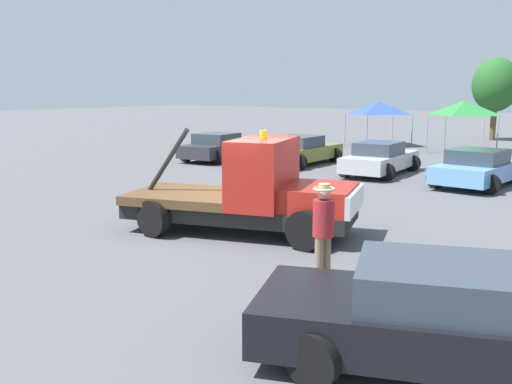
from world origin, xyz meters
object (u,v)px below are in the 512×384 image
at_px(parked_car_charcoal, 219,147).
at_px(canopy_tent_blue, 380,108).
at_px(tree_left, 496,85).
at_px(tow_truck, 253,194).
at_px(parked_car_silver, 380,159).
at_px(parked_car_olive, 300,151).
at_px(person_near_truck, 323,224).
at_px(canopy_tent_green, 464,108).
at_px(foreground_car, 465,319).
at_px(parked_car_skyblue, 479,168).

xyz_separation_m(parked_car_charcoal, canopy_tent_blue, (3.16, 11.44, 1.66)).
xyz_separation_m(parked_car_charcoal, tree_left, (7.75, 19.67, 3.05)).
bearing_deg(tow_truck, tree_left, 76.16).
xyz_separation_m(parked_car_silver, tree_left, (-0.59, 19.34, 3.05)).
height_order(parked_car_olive, tree_left, tree_left).
relative_size(person_near_truck, parked_car_silver, 0.38).
relative_size(person_near_truck, tree_left, 0.33).
distance_m(person_near_truck, parked_car_silver, 13.72).
distance_m(tow_truck, canopy_tent_green, 21.38).
bearing_deg(foreground_car, person_near_truck, 127.47).
bearing_deg(canopy_tent_green, parked_car_olive, -113.93).
distance_m(parked_car_skyblue, tree_left, 20.60).
bearing_deg(foreground_car, canopy_tent_green, 85.20).
bearing_deg(parked_car_olive, canopy_tent_green, -25.61).
distance_m(parked_car_silver, canopy_tent_green, 10.61).
height_order(parked_car_silver, canopy_tent_blue, canopy_tent_blue).
bearing_deg(parked_car_skyblue, canopy_tent_green, 24.15).
relative_size(foreground_car, parked_car_charcoal, 1.25).
height_order(parked_car_olive, parked_car_silver, same).
distance_m(tow_truck, parked_car_silver, 10.95).
bearing_deg(parked_car_silver, canopy_tent_green, -4.56).
height_order(parked_car_silver, tree_left, tree_left).
height_order(parked_car_skyblue, tree_left, tree_left).
relative_size(parked_car_charcoal, canopy_tent_blue, 1.44).
bearing_deg(parked_car_olive, person_near_truck, -147.97).
bearing_deg(person_near_truck, parked_car_skyblue, 102.40).
bearing_deg(person_near_truck, tree_left, 108.46).
xyz_separation_m(canopy_tent_green, tree_left, (-0.68, 8.88, 1.27)).
bearing_deg(parked_car_olive, tow_truck, -154.43).
distance_m(person_near_truck, parked_car_skyblue, 12.38).
distance_m(parked_car_skyblue, canopy_tent_blue, 14.91).
height_order(parked_car_olive, canopy_tent_blue, canopy_tent_blue).
bearing_deg(foreground_car, parked_car_skyblue, 83.08).
xyz_separation_m(foreground_car, canopy_tent_blue, (-13.00, 25.77, 1.66)).
distance_m(tow_truck, person_near_truck, 3.71).
xyz_separation_m(parked_car_silver, parked_car_skyblue, (4.04, -0.50, 0.00)).
xyz_separation_m(foreground_car, parked_car_olive, (-12.08, 15.34, -0.00)).
height_order(tow_truck, person_near_truck, tow_truck).
bearing_deg(tree_left, tow_truck, -85.73).
relative_size(person_near_truck, parked_car_olive, 0.37).
bearing_deg(parked_car_silver, person_near_truck, -163.70).
distance_m(foreground_car, tree_left, 35.17).
bearing_deg(tow_truck, parked_car_charcoal, 115.54).
bearing_deg(parked_car_olive, tree_left, -12.77).
distance_m(parked_car_silver, canopy_tent_blue, 12.36).
bearing_deg(parked_car_skyblue, person_near_truck, -172.26).
bearing_deg(canopy_tent_blue, foreground_car, -63.22).
bearing_deg(canopy_tent_blue, parked_car_silver, -65.02).
bearing_deg(person_near_truck, canopy_tent_green, 110.36).
distance_m(parked_car_olive, parked_car_skyblue, 8.37).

